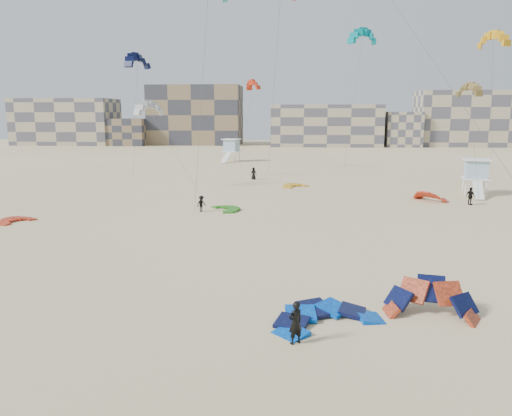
# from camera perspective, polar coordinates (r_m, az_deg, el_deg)

# --- Properties ---
(ground) EXTENTS (320.00, 320.00, 0.00)m
(ground) POSITION_cam_1_polar(r_m,az_deg,el_deg) (23.65, 0.21, -12.25)
(ground) COLOR beige
(ground) RESTS_ON ground
(kite_ground_blue) EXTENTS (6.51, 6.61, 1.73)m
(kite_ground_blue) POSITION_cam_1_polar(r_m,az_deg,el_deg) (23.25, 7.97, -12.77)
(kite_ground_blue) COLOR blue
(kite_ground_blue) RESTS_ON ground
(kite_ground_orange) EXTENTS (5.03, 4.97, 4.29)m
(kite_ground_orange) POSITION_cam_1_polar(r_m,az_deg,el_deg) (25.04, 19.29, -11.54)
(kite_ground_orange) COLOR #F74823
(kite_ground_orange) RESTS_ON ground
(kite_ground_red) EXTENTS (4.24, 4.16, 1.04)m
(kite_ground_red) POSITION_cam_1_polar(r_m,az_deg,el_deg) (48.19, -25.71, -1.44)
(kite_ground_red) COLOR red
(kite_ground_red) RESTS_ON ground
(kite_ground_green) EXTENTS (4.71, 4.63, 0.65)m
(kite_ground_green) POSITION_cam_1_polar(r_m,az_deg,el_deg) (48.95, -3.42, -0.22)
(kite_ground_green) COLOR #167E12
(kite_ground_green) RESTS_ON ground
(kite_ground_red_far) EXTENTS (5.33, 5.33, 3.31)m
(kite_ground_red_far) POSITION_cam_1_polar(r_m,az_deg,el_deg) (57.32, 19.28, 0.79)
(kite_ground_red_far) COLOR red
(kite_ground_red_far) RESTS_ON ground
(kite_ground_yellow) EXTENTS (5.03, 5.05, 1.21)m
(kite_ground_yellow) POSITION_cam_1_polar(r_m,az_deg,el_deg) (64.71, 4.50, 2.42)
(kite_ground_yellow) COLOR orange
(kite_ground_yellow) RESTS_ON ground
(kitesurfer_main) EXTENTS (0.79, 0.74, 1.81)m
(kitesurfer_main) POSITION_cam_1_polar(r_m,az_deg,el_deg) (20.77, 4.52, -12.93)
(kitesurfer_main) COLOR black
(kitesurfer_main) RESTS_ON ground
(kitesurfer_c) EXTENTS (1.10, 1.13, 1.55)m
(kitesurfer_c) POSITION_cam_1_polar(r_m,az_deg,el_deg) (48.17, -6.26, 0.50)
(kitesurfer_c) COLOR black
(kitesurfer_c) RESTS_ON ground
(kitesurfer_d) EXTENTS (0.94, 1.15, 1.84)m
(kitesurfer_d) POSITION_cam_1_polar(r_m,az_deg,el_deg) (55.97, 23.32, 1.25)
(kitesurfer_d) COLOR black
(kitesurfer_d) RESTS_ON ground
(kitesurfer_e) EXTENTS (0.90, 0.63, 1.75)m
(kitesurfer_e) POSITION_cam_1_polar(r_m,az_deg,el_deg) (71.78, -0.29, 3.97)
(kitesurfer_e) COLOR black
(kitesurfer_e) RESTS_ON ground
(kitesurfer_f) EXTENTS (0.98, 1.68, 1.73)m
(kitesurfer_f) POSITION_cam_1_polar(r_m,az_deg,el_deg) (81.61, 23.15, 3.91)
(kitesurfer_f) COLOR black
(kitesurfer_f) RESTS_ON ground
(kite_fly_grey) EXTENTS (10.60, 12.33, 10.18)m
(kite_fly_grey) POSITION_cam_1_polar(r_m,az_deg,el_deg) (63.62, -12.15, 10.94)
(kite_fly_grey) COLOR silver
(kite_fly_grey) RESTS_ON ground
(kite_fly_olive) EXTENTS (4.44, 13.09, 12.12)m
(kite_fly_olive) POSITION_cam_1_polar(r_m,az_deg,el_deg) (65.30, 23.15, 12.17)
(kite_fly_olive) COLOR brown
(kite_fly_olive) RESTS_ON ground
(kite_fly_yellow) EXTENTS (5.71, 7.51, 18.77)m
(kite_fly_yellow) POSITION_cam_1_polar(r_m,az_deg,el_deg) (74.88, 25.47, 16.84)
(kite_fly_yellow) COLOR orange
(kite_fly_yellow) RESTS_ON ground
(kite_fly_navy) EXTENTS (5.44, 7.08, 16.81)m
(kite_fly_navy) POSITION_cam_1_polar(r_m,az_deg,el_deg) (72.60, -13.43, 15.90)
(kite_fly_navy) COLOR #0B133A
(kite_fly_navy) RESTS_ON ground
(kite_fly_teal_b) EXTENTS (5.49, 5.32, 20.59)m
(kite_fly_teal_b) POSITION_cam_1_polar(r_m,az_deg,el_deg) (79.37, 12.11, 18.48)
(kite_fly_teal_b) COLOR #029990
(kite_fly_teal_b) RESTS_ON ground
(kite_fly_red) EXTENTS (4.47, 7.40, 14.10)m
(kite_fly_red) POSITION_cam_1_polar(r_m,az_deg,el_deg) (84.81, -0.34, 13.79)
(kite_fly_red) COLOR red
(kite_fly_red) RESTS_ON ground
(lifeguard_tower_near) EXTENTS (3.47, 6.01, 4.18)m
(lifeguard_tower_near) POSITION_cam_1_polar(r_m,az_deg,el_deg) (63.17, 23.82, 3.25)
(lifeguard_tower_near) COLOR white
(lifeguard_tower_near) RESTS_ON ground
(lifeguard_tower_far) EXTENTS (3.86, 6.52, 4.48)m
(lifeguard_tower_far) POSITION_cam_1_polar(r_m,az_deg,el_deg) (99.97, -2.82, 6.61)
(lifeguard_tower_far) COLOR white
(lifeguard_tower_far) RESTS_ON ground
(condo_west_a) EXTENTS (30.00, 15.00, 14.00)m
(condo_west_a) POSITION_cam_1_polar(r_m,az_deg,el_deg) (167.83, -20.84, 9.19)
(condo_west_a) COLOR tan
(condo_west_a) RESTS_ON ground
(condo_west_b) EXTENTS (28.00, 14.00, 18.00)m
(condo_west_b) POSITION_cam_1_polar(r_m,az_deg,el_deg) (158.92, -6.89, 10.48)
(condo_west_b) COLOR #7C664B
(condo_west_b) RESTS_ON ground
(condo_mid) EXTENTS (32.00, 16.00, 12.00)m
(condo_mid) POSITION_cam_1_polar(r_m,az_deg,el_deg) (151.98, 7.97, 9.32)
(condo_mid) COLOR tan
(condo_mid) RESTS_ON ground
(condo_east) EXTENTS (26.00, 14.00, 16.00)m
(condo_east) POSITION_cam_1_polar(r_m,az_deg,el_deg) (161.13, 22.50, 9.41)
(condo_east) COLOR tan
(condo_east) RESTS_ON ground
(condo_fill_left) EXTENTS (12.00, 10.00, 8.00)m
(condo_fill_left) POSITION_cam_1_polar(r_m,az_deg,el_deg) (158.49, -14.47, 8.41)
(condo_fill_left) COLOR #7C664B
(condo_fill_left) RESTS_ON ground
(condo_fill_right) EXTENTS (10.00, 10.00, 10.00)m
(condo_fill_right) POSITION_cam_1_polar(r_m,az_deg,el_deg) (152.81, 16.36, 8.63)
(condo_fill_right) COLOR tan
(condo_fill_right) RESTS_ON ground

